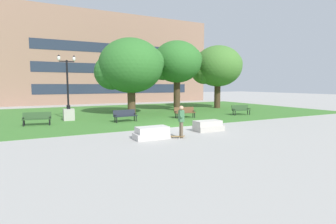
{
  "coord_description": "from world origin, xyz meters",
  "views": [
    {
      "loc": [
        -8.52,
        -15.11,
        2.81
      ],
      "look_at": [
        -1.52,
        -1.4,
        1.2
      ],
      "focal_mm": 28.0,
      "sensor_mm": 36.0,
      "label": 1
    }
  ],
  "objects": [
    {
      "name": "lamp_post_center",
      "position": [
        -6.19,
        6.64,
        1.05
      ],
      "size": [
        1.32,
        0.8,
        5.08
      ],
      "color": "#ADA89E",
      "rests_on": "grass_lawn"
    },
    {
      "name": "tree_far_right",
      "position": [
        11.07,
        10.34,
        4.94
      ],
      "size": [
        5.98,
        5.69,
        7.41
      ],
      "color": "#42301E",
      "rests_on": "grass_lawn"
    },
    {
      "name": "concrete_block_left",
      "position": [
        0.83,
        -2.18,
        0.31
      ],
      "size": [
        1.81,
        0.9,
        0.64
      ],
      "color": "#B2ADA3",
      "rests_on": "ground"
    },
    {
      "name": "tree_far_left",
      "position": [
        5.17,
        9.75,
        5.16
      ],
      "size": [
        5.49,
        5.23,
        7.45
      ],
      "color": "#42301E",
      "rests_on": "grass_lawn"
    },
    {
      "name": "park_bench_far_right",
      "position": [
        -2.49,
        3.83,
        0.54
      ],
      "size": [
        1.85,
        0.76,
        0.9
      ],
      "color": "#1E232D",
      "rests_on": "grass_lawn"
    },
    {
      "name": "tree_near_right",
      "position": [
        -0.5,
        8.31,
        4.49
      ],
      "size": [
        6.23,
        5.93,
        7.06
      ],
      "color": "#4C3823",
      "rests_on": "grass_lawn"
    },
    {
      "name": "building_facade_distant",
      "position": [
        2.91,
        24.5,
        6.74
      ],
      "size": [
        31.34,
        1.03,
        13.51
      ],
      "color": "#8E6B56",
      "rests_on": "ground"
    },
    {
      "name": "ground_plane",
      "position": [
        0.0,
        0.0,
        0.0
      ],
      "size": [
        140.0,
        140.0,
        0.0
      ],
      "primitive_type": "plane",
      "color": "#A3A09B"
    },
    {
      "name": "park_bench_near_right",
      "position": [
        -8.44,
        4.87,
        0.54
      ],
      "size": [
        1.86,
        0.79,
        0.9
      ],
      "color": "#284723",
      "rests_on": "grass_lawn"
    },
    {
      "name": "person_skateboarder",
      "position": [
        -1.66,
        -3.21,
        0.97
      ],
      "size": [
        0.37,
        0.58,
        1.71
      ],
      "color": "brown",
      "rests_on": "ground"
    },
    {
      "name": "park_bench_near_left",
      "position": [
        2.72,
        3.82,
        0.54
      ],
      "size": [
        1.85,
        0.73,
        0.9
      ],
      "color": "brown",
      "rests_on": "grass_lawn"
    },
    {
      "name": "skateboard",
      "position": [
        -1.97,
        -3.13,
        0.09
      ],
      "size": [
        0.96,
        0.73,
        0.14
      ],
      "color": "olive",
      "rests_on": "ground"
    },
    {
      "name": "grass_lawn",
      "position": [
        0.0,
        10.0,
        0.01
      ],
      "size": [
        40.0,
        20.0,
        0.02
      ],
      "primitive_type": "cube",
      "color": "#3D752D",
      "rests_on": "ground"
    },
    {
      "name": "concrete_block_center",
      "position": [
        -3.18,
        -2.77,
        0.31
      ],
      "size": [
        1.8,
        0.9,
        0.64
      ],
      "color": "#BCB7B2",
      "rests_on": "ground"
    },
    {
      "name": "park_bench_far_left",
      "position": [
        8.5,
        3.35,
        0.54
      ],
      "size": [
        1.85,
        0.73,
        0.9
      ],
      "color": "#284723",
      "rests_on": "grass_lawn"
    }
  ]
}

